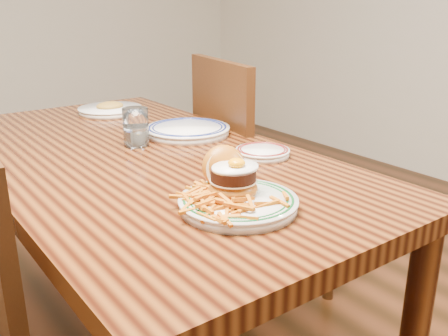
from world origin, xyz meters
TOP-DOWN VIEW (x-y plane):
  - table at (0.00, 0.00)m, footprint 0.85×1.60m
  - chair_right at (0.55, 0.14)m, footprint 0.53×0.53m
  - main_plate at (-0.02, -0.50)m, footprint 0.26×0.28m
  - side_plate at (0.28, -0.25)m, footprint 0.16×0.17m
  - rear_plate at (0.23, 0.09)m, footprint 0.28×0.28m
  - water_glass at (0.03, 0.07)m, footprint 0.08×0.08m
  - far_plate at (0.16, 0.56)m, footprint 0.25×0.25m

SIDE VIEW (x-z plane):
  - chair_right at x=0.55m, z-range 0.03..1.02m
  - table at x=0.00m, z-range 0.29..1.04m
  - side_plate at x=0.28m, z-range 0.75..0.78m
  - far_plate at x=0.16m, z-range 0.74..0.79m
  - rear_plate at x=0.23m, z-range 0.75..0.78m
  - main_plate at x=-0.02m, z-range 0.72..0.85m
  - water_glass at x=0.03m, z-range 0.74..0.86m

